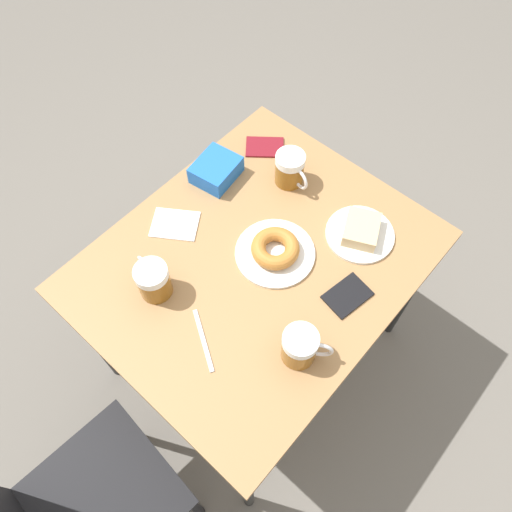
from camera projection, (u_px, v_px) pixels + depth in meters
ground_plane at (256, 349)px, 2.11m from camera, size 8.00×8.00×0.00m
table at (256, 270)px, 1.51m from camera, size 0.81×0.98×0.75m
plate_with_cake at (361, 232)px, 1.48m from camera, size 0.21×0.21×0.05m
plate_with_donut at (275, 250)px, 1.45m from camera, size 0.24×0.24×0.05m
beer_mug_left at (153, 280)px, 1.36m from camera, size 0.13×0.09×0.11m
beer_mug_center at (300, 347)px, 1.26m from camera, size 0.12×0.10×0.11m
beer_mug_right at (290, 169)px, 1.56m from camera, size 0.13×0.09×0.11m
napkin_folded at (175, 224)px, 1.52m from camera, size 0.18×0.17×0.00m
fork at (203, 340)px, 1.33m from camera, size 0.16×0.10×0.00m
passport_near_edge at (265, 147)px, 1.67m from camera, size 0.15×0.15×0.01m
passport_far_edge at (347, 295)px, 1.39m from camera, size 0.11×0.14×0.01m
blue_pouch at (216, 170)px, 1.59m from camera, size 0.14×0.16×0.06m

